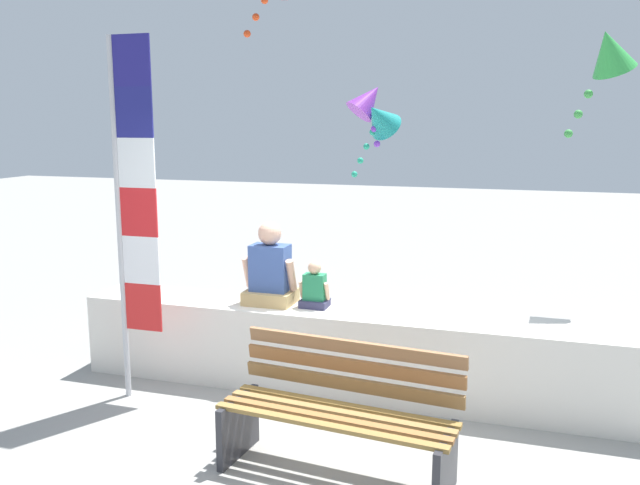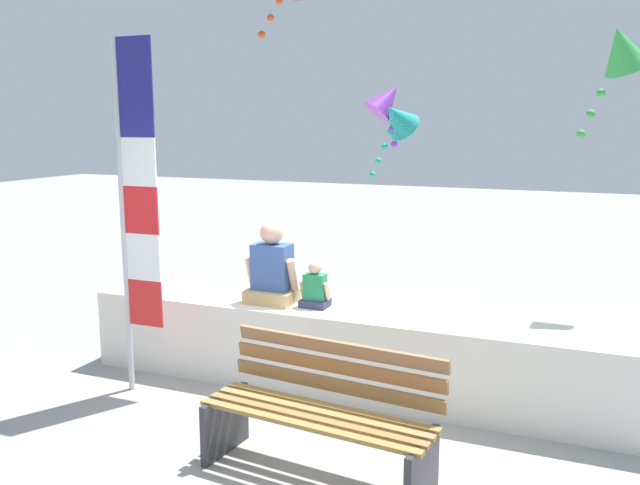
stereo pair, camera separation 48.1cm
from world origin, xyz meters
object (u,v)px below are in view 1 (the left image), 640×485
kite_green (609,53)px  kite_teal (379,119)px  park_bench (340,415)px  person_adult (270,272)px  person_child (315,289)px  kite_purple (368,100)px  flag_banner (131,201)px

kite_green → kite_teal: bearing=146.1°
park_bench → person_adult: bearing=127.2°
person_child → kite_purple: bearing=93.8°
park_bench → flag_banner: 2.52m
kite_purple → person_adult: bearing=-95.0°
kite_green → kite_teal: size_ratio=0.97×
park_bench → person_child: size_ratio=3.97×
person_adult → kite_teal: bearing=81.1°
person_child → kite_teal: kite_teal is taller
park_bench → person_child: 1.62m
flag_banner → kite_teal: bearing=67.6°
person_child → kite_purple: size_ratio=0.49×
park_bench → person_adult: person_adult is taller
person_adult → flag_banner: flag_banner is taller
flag_banner → kite_green: size_ratio=3.07×
person_child → flag_banner: bearing=-152.9°
park_bench → kite_green: kite_green is taller
person_adult → flag_banner: (-0.96, -0.71, 0.70)m
flag_banner → park_bench: bearing=-18.9°
person_adult → kite_teal: (0.41, 2.61, 1.39)m
park_bench → kite_purple: (-0.82, 4.17, 2.24)m
kite_green → kite_purple: bearing=145.5°
person_child → kite_green: kite_green is taller
person_adult → kite_purple: bearing=85.0°
park_bench → kite_teal: bearing=99.2°
kite_green → kite_purple: 3.15m
person_child → flag_banner: size_ratio=0.14×
flag_banner → kite_purple: bearing=70.9°
person_adult → person_child: 0.45m
flag_banner → kite_purple: flag_banner is taller
park_bench → kite_teal: (-0.65, 4.02, 2.02)m
flag_banner → kite_purple: 3.79m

